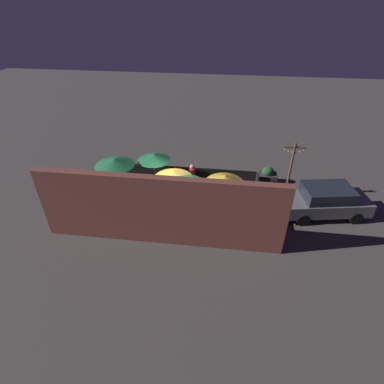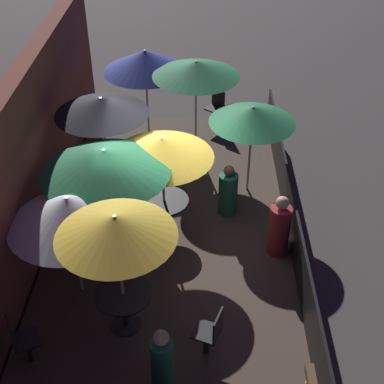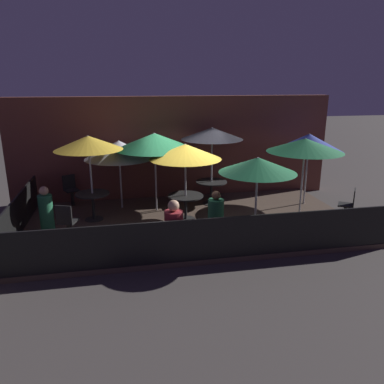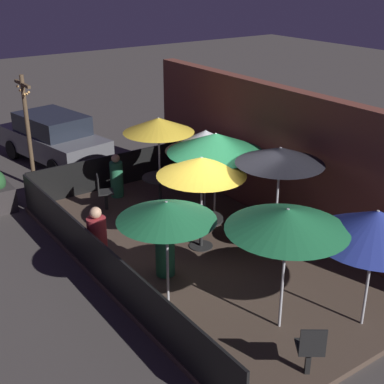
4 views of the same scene
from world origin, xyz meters
name	(u,v)px [view 4 (image 4 of 4)]	position (x,y,z in m)	size (l,w,h in m)	color
ground_plane	(199,255)	(0.00, 0.00, 0.00)	(60.00, 60.00, 0.00)	#423D3A
patio_deck	(199,252)	(0.00, 0.00, 0.06)	(9.02, 4.83, 0.12)	#47382D
building_wall	(289,161)	(0.00, 2.65, 1.70)	(10.62, 0.36, 3.40)	brown
fence_front	(101,263)	(0.00, -2.37, 0.59)	(8.82, 0.05, 0.95)	black
fence_side_left	(107,172)	(-4.46, 0.00, 0.59)	(0.05, 4.63, 0.95)	black
patio_umbrella_0	(202,166)	(-0.12, 0.14, 2.05)	(1.95, 1.95, 2.14)	#B2B2B7
patio_umbrella_1	(280,156)	(0.93, 1.40, 2.34)	(1.89, 1.89, 2.40)	#B2B2B7
patio_umbrella_2	(158,125)	(-2.65, 0.63, 2.29)	(1.82, 1.82, 2.36)	#B2B2B7
patio_umbrella_3	(216,143)	(-0.84, 1.07, 2.21)	(2.28, 2.28, 2.32)	#B2B2B7
patio_umbrella_4	(205,141)	(-1.86, 1.52, 1.92)	(2.05, 2.05, 2.07)	#B2B2B7
patio_umbrella_5	(376,225)	(3.82, 0.82, 2.07)	(2.09, 2.09, 2.22)	#B2B2B7
patio_umbrella_6	(166,211)	(1.26, -1.62, 2.00)	(1.81, 1.81, 2.07)	#B2B2B7
patio_umbrella_7	(287,219)	(3.03, -0.43, 2.22)	(2.05, 2.05, 2.28)	#B2B2B7
dining_table_0	(201,224)	(-0.12, 0.14, 0.69)	(0.98, 0.98, 0.71)	black
dining_table_1	(275,226)	(0.93, 1.40, 0.70)	(0.98, 0.98, 0.73)	black
dining_table_2	(160,182)	(-2.65, 0.63, 0.74)	(0.93, 0.93, 0.77)	black
patio_chair_0	(310,348)	(4.20, -0.94, 0.65)	(0.56, 0.56, 0.96)	black
patio_chair_1	(189,166)	(-3.40, 2.10, 0.64)	(0.54, 0.54, 0.95)	black
patio_chair_2	(103,191)	(-3.18, -0.77, 0.64)	(0.52, 0.52, 0.94)	black
patron_0	(97,239)	(-0.78, -2.08, 0.70)	(0.49, 0.49, 1.31)	maroon
patron_1	(165,252)	(0.41, -1.15, 0.64)	(0.53, 0.53, 1.17)	#236642
patron_2	(117,177)	(-3.77, -0.06, 0.67)	(0.49, 0.49, 1.22)	#236642
light_post	(27,126)	(-6.01, -1.62, 1.86)	(1.10, 0.12, 3.28)	brown
parked_car_0	(53,138)	(-7.69, -0.30, 0.85)	(4.45, 2.41, 1.62)	#5B5B60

